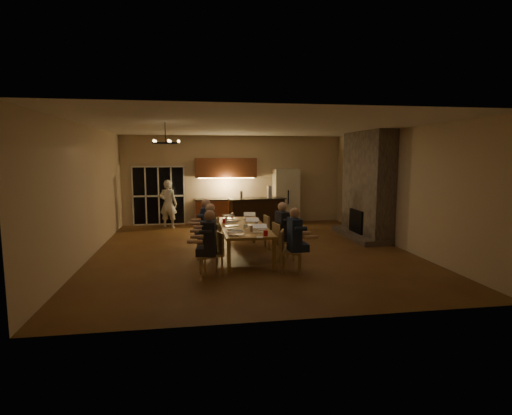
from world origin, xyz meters
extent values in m
plane|color=brown|center=(0.00, 0.00, 0.00)|extent=(9.00, 9.00, 0.00)
cube|color=#C9AE8E|center=(0.00, 4.52, 1.60)|extent=(8.00, 0.04, 3.20)
cube|color=#C9AE8E|center=(-4.02, 0.00, 1.60)|extent=(0.04, 9.00, 3.20)
cube|color=#C9AE8E|center=(4.02, 0.00, 1.60)|extent=(0.04, 9.00, 3.20)
cube|color=white|center=(0.00, 0.00, 3.22)|extent=(8.00, 9.00, 0.04)
cube|color=black|center=(-2.70, 4.47, 1.05)|extent=(1.86, 0.08, 2.10)
cube|color=#6B5E54|center=(3.70, 1.20, 1.60)|extent=(0.58, 2.50, 3.20)
cube|color=beige|center=(1.90, 4.15, 1.00)|extent=(0.90, 0.68, 2.00)
cube|color=#B08046|center=(-0.28, -0.44, 0.38)|extent=(1.10, 2.97, 0.75)
cube|color=black|center=(0.61, 2.92, 0.54)|extent=(1.94, 0.88, 1.08)
imported|color=silver|center=(-2.33, 3.76, 0.84)|extent=(0.70, 0.55, 1.67)
torus|color=black|center=(-2.07, -1.04, 2.75)|extent=(0.60, 0.60, 0.03)
cylinder|color=white|center=(-0.27, -0.81, 0.80)|extent=(0.09, 0.09, 0.10)
cylinder|color=white|center=(-0.12, 0.11, 0.80)|extent=(0.09, 0.09, 0.10)
cylinder|color=white|center=(-0.64, 0.32, 0.80)|extent=(0.08, 0.08, 0.10)
cylinder|color=red|center=(0.04, -1.77, 0.81)|extent=(0.10, 0.10, 0.12)
cylinder|color=red|center=(-0.72, 0.03, 0.81)|extent=(0.08, 0.08, 0.12)
cylinder|color=#B2B2B7|center=(-0.19, -1.21, 0.81)|extent=(0.07, 0.07, 0.12)
cylinder|color=#3F0F0C|center=(-0.41, 1.00, 0.81)|extent=(0.07, 0.07, 0.12)
cylinder|color=#B2B2B7|center=(0.10, -0.20, 0.81)|extent=(0.06, 0.06, 0.12)
cylinder|color=white|center=(0.08, -1.03, 0.76)|extent=(0.24, 0.24, 0.02)
cylinder|color=white|center=(-0.63, -1.30, 0.76)|extent=(0.23, 0.23, 0.02)
cylinder|color=white|center=(0.15, 0.37, 0.76)|extent=(0.23, 0.23, 0.02)
cube|color=white|center=(-0.11, -1.91, 0.76)|extent=(0.17, 0.21, 0.01)
cylinder|color=#99999E|center=(0.09, 2.89, 1.20)|extent=(0.09, 0.09, 0.24)
cube|color=silver|center=(1.05, 2.98, 1.28)|extent=(0.15, 0.15, 0.40)
camera|label=1|loc=(-1.50, -10.11, 2.46)|focal=28.00mm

